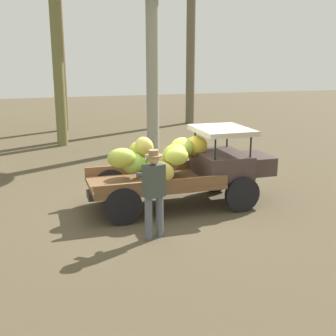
{
  "coord_description": "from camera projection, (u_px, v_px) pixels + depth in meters",
  "views": [
    {
      "loc": [
        -2.53,
        -9.34,
        3.52
      ],
      "look_at": [
        0.38,
        0.1,
        0.96
      ],
      "focal_mm": 46.51,
      "sensor_mm": 36.0,
      "label": 1
    }
  ],
  "objects": [
    {
      "name": "ground_plane",
      "position": [
        154.0,
        210.0,
        10.24
      ],
      "size": [
        60.0,
        60.0,
        0.0
      ],
      "primitive_type": "plane",
      "color": "brown"
    },
    {
      "name": "truck",
      "position": [
        187.0,
        166.0,
        10.37
      ],
      "size": [
        4.5,
        1.86,
        1.86
      ],
      "rotation": [
        0.0,
        0.0,
        -0.0
      ],
      "color": "#40312E",
      "rests_on": "ground"
    },
    {
      "name": "farmer",
      "position": [
        154.0,
        189.0,
        8.43
      ],
      "size": [
        0.54,
        0.5,
        1.79
      ],
      "rotation": [
        0.0,
        0.0,
        1.87
      ],
      "color": "#565A66",
      "rests_on": "ground"
    }
  ]
}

